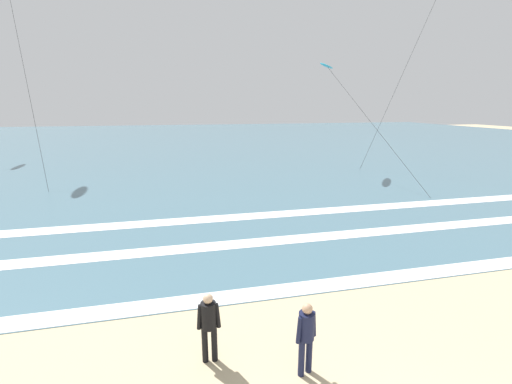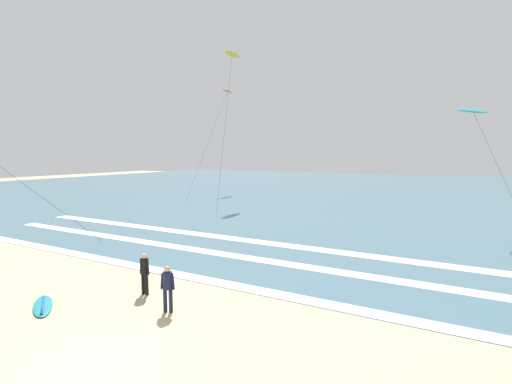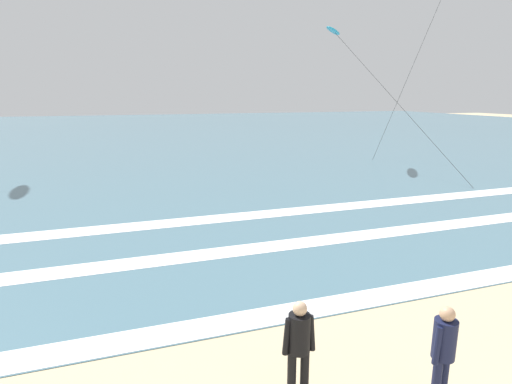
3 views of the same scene
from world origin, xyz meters
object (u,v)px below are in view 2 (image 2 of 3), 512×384
at_px(surfer_left_far, 144,270).
at_px(surfboard_near_water, 43,306).
at_px(surfer_right_near, 168,285).
at_px(kite_red_high_right, 227,92).
at_px(kite_yellow_high_left, 232,55).
at_px(kite_cyan_far_right, 473,112).

distance_m(surfer_left_far, surfboard_near_water, 3.55).
bearing_deg(surfer_right_near, kite_red_high_right, 120.11).
relative_size(kite_yellow_high_left, kite_cyan_far_right, 1.57).
bearing_deg(surfboard_near_water, kite_cyan_far_right, 58.80).
bearing_deg(kite_yellow_high_left, surfer_right_near, -62.01).
relative_size(surfboard_near_water, kite_red_high_right, 0.13).
height_order(surfer_right_near, kite_red_high_right, kite_red_high_right).
bearing_deg(surfboard_near_water, surfer_left_far, 48.23).
distance_m(kite_red_high_right, kite_cyan_far_right, 34.94).
bearing_deg(surfer_right_near, surfboard_near_water, -156.85).
xyz_separation_m(surfer_left_far, surfer_right_near, (1.86, -0.79, 0.00)).
xyz_separation_m(kite_yellow_high_left, kite_cyan_far_right, (23.37, -6.55, -8.07)).
distance_m(surfer_right_near, kite_red_high_right, 44.21).
distance_m(surfer_right_near, surfboard_near_water, 4.60).
height_order(surfer_left_far, kite_yellow_high_left, kite_yellow_high_left).
bearing_deg(kite_red_high_right, surfboard_near_water, -66.02).
relative_size(surfer_right_near, surfboard_near_water, 0.77).
xyz_separation_m(surfer_right_near, surfboard_near_water, (-4.14, -1.77, -0.91)).
bearing_deg(surfer_left_far, kite_cyan_far_right, 60.41).
distance_m(surfer_right_near, kite_yellow_high_left, 33.93).
height_order(surfer_right_near, kite_cyan_far_right, kite_cyan_far_right).
height_order(surfer_left_far, surfboard_near_water, surfer_left_far).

